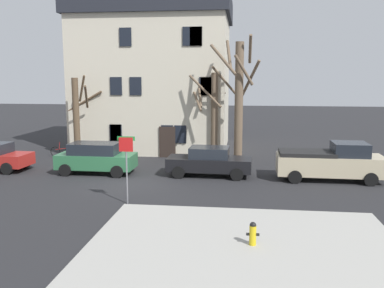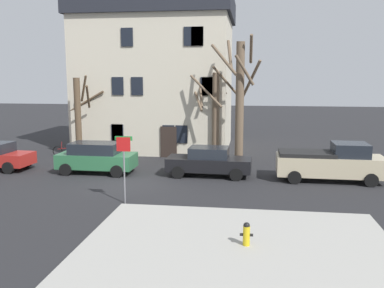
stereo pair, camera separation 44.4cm
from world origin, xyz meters
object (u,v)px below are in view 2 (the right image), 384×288
Objects in this scene: building_main at (158,73)px; fire_hydrant at (246,233)px; street_sign_pole at (124,157)px; pickup_truck_beige at (331,162)px; bicycle_leaning at (65,151)px; tree_bare_far at (240,97)px; car_green_wagon at (96,157)px; tree_bare_mid at (214,111)px; car_black_sedan at (209,161)px; tree_bare_near at (79,116)px.

building_main is 15.04× the size of fire_hydrant.
building_main is 3.89× the size of street_sign_pole.
pickup_truck_beige is 10.98m from street_sign_pole.
building_main reaches higher than bicycle_leaning.
fire_hydrant is 0.26× the size of street_sign_pole.
tree_bare_far is 12.50m from bicycle_leaning.
car_green_wagon is 12.83m from pickup_truck_beige.
bicycle_leaning is (-12.53, 13.95, -0.14)m from fire_hydrant.
street_sign_pole reaches higher than pickup_truck_beige.
bicycle_leaning is (-5.49, -4.95, -5.33)m from building_main.
car_green_wagon is 1.48× the size of street_sign_pole.
tree_bare_mid is 10.61m from bicycle_leaning.
pickup_truck_beige is 10.43m from fire_hydrant.
car_green_wagon is at bearing -99.22° from building_main.
building_main is 1.87× the size of tree_bare_mid.
car_black_sedan is at bearing -113.16° from tree_bare_far.
building_main is 15.30m from street_sign_pole.
tree_bare_near is 0.70× the size of tree_bare_far.
tree_bare_near is at bearing -17.34° from bicycle_leaning.
tree_bare_far reaches higher than street_sign_pole.
pickup_truck_beige reaches higher than car_black_sedan.
tree_bare_far is at bearing -3.36° from bicycle_leaning.
tree_bare_near is 3.16× the size of bicycle_leaning.
bicycle_leaning is at bearing 176.64° from tree_bare_far.
building_main is at bearing 52.32° from tree_bare_near.
tree_bare_near reaches higher than fire_hydrant.
pickup_truck_beige is (11.31, -9.40, -4.72)m from building_main.
tree_bare_near is 1.19× the size of car_black_sedan.
street_sign_pole is (-4.61, -9.10, -2.12)m from tree_bare_far.
tree_bare_mid reaches higher than tree_bare_near.
car_green_wagon is at bearing 131.89° from fire_hydrant.
tree_bare_far is (6.40, -5.65, -1.54)m from building_main.
tree_bare_mid is at bearing 2.81° from bicycle_leaning.
tree_bare_mid is at bearing 5.92° from tree_bare_near.
tree_bare_mid is 10.78m from street_sign_pole.
fire_hydrant is (-4.27, -9.50, -0.47)m from pickup_truck_beige.
tree_bare_mid is 1.11× the size of pickup_truck_beige.
tree_bare_mid is 8.04× the size of fire_hydrant.
tree_bare_far is 6.95m from pickup_truck_beige.
car_black_sedan is at bearing 60.88° from street_sign_pole.
building_main is at bearing 136.74° from tree_bare_mid.
tree_bare_mid reaches higher than fire_hydrant.
fire_hydrant is 6.86m from street_sign_pole.
tree_bare_near is at bearing -174.08° from tree_bare_mid.
tree_bare_far is at bearing -35.63° from tree_bare_mid.
street_sign_pole is at bearing -105.91° from tree_bare_mid.
street_sign_pole is (5.94, -9.38, -0.83)m from tree_bare_near.
tree_bare_far is at bearing -41.42° from building_main.
tree_bare_near is at bearing -127.68° from building_main.
street_sign_pole is at bearing -58.49° from car_green_wagon.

